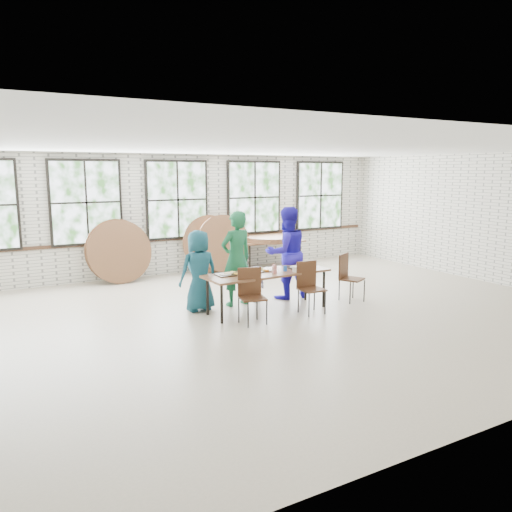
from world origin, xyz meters
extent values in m
plane|color=#B9A793|center=(0.00, 0.00, 0.00)|extent=(12.00, 12.00, 0.00)
plane|color=white|center=(0.00, 0.00, 3.00)|extent=(12.00, 12.00, 0.00)
plane|color=silver|center=(0.00, 4.50, 1.50)|extent=(12.00, 0.00, 12.00)
plane|color=silver|center=(0.00, -4.50, 1.50)|extent=(12.00, 0.00, 12.00)
plane|color=silver|center=(6.00, 0.00, 1.50)|extent=(0.00, 9.00, 9.00)
cube|color=#422819|center=(0.00, 4.47, 0.90)|extent=(11.80, 0.05, 0.08)
cube|color=black|center=(-2.20, 4.44, 1.88)|extent=(1.62, 0.05, 1.97)
cube|color=white|center=(-2.20, 4.41, 1.88)|extent=(1.50, 0.01, 1.85)
cube|color=black|center=(0.00, 4.44, 1.88)|extent=(1.62, 0.05, 1.97)
cube|color=white|center=(0.00, 4.41, 1.88)|extent=(1.50, 0.01, 1.85)
cube|color=black|center=(2.20, 4.44, 1.88)|extent=(1.62, 0.05, 1.97)
cube|color=white|center=(2.20, 4.41, 1.88)|extent=(1.50, 0.01, 1.85)
cube|color=black|center=(4.40, 4.44, 1.88)|extent=(1.62, 0.05, 1.97)
cube|color=white|center=(4.40, 4.41, 1.88)|extent=(1.50, 0.01, 1.85)
cube|color=brown|center=(0.21, 0.34, 0.72)|extent=(2.44, 0.92, 0.04)
cylinder|color=black|center=(-0.87, 0.04, 0.35)|extent=(0.05, 0.05, 0.70)
cylinder|color=black|center=(-0.87, 0.64, 0.35)|extent=(0.05, 0.05, 0.70)
cylinder|color=black|center=(1.29, 0.04, 0.35)|extent=(0.05, 0.05, 0.70)
cylinder|color=black|center=(1.29, 0.64, 0.35)|extent=(0.05, 0.05, 0.70)
cube|color=#462917|center=(-0.42, -0.23, 0.45)|extent=(0.50, 0.48, 0.03)
cube|color=#462917|center=(-0.38, -0.05, 0.70)|extent=(0.42, 0.12, 0.50)
cylinder|color=black|center=(-0.60, -0.40, 0.22)|extent=(0.02, 0.02, 0.44)
cylinder|color=black|center=(-0.60, -0.06, 0.22)|extent=(0.02, 0.02, 0.44)
cylinder|color=black|center=(-0.24, -0.40, 0.22)|extent=(0.02, 0.02, 0.44)
cylinder|color=black|center=(-0.24, -0.06, 0.22)|extent=(0.02, 0.02, 0.44)
cube|color=#462917|center=(0.83, -0.21, 0.45)|extent=(0.43, 0.41, 0.03)
cube|color=#462917|center=(0.83, -0.02, 0.70)|extent=(0.42, 0.04, 0.50)
cylinder|color=black|center=(0.65, -0.38, 0.22)|extent=(0.02, 0.02, 0.44)
cylinder|color=black|center=(0.65, -0.04, 0.22)|extent=(0.02, 0.02, 0.44)
cylinder|color=black|center=(1.01, -0.38, 0.22)|extent=(0.02, 0.02, 0.44)
cylinder|color=black|center=(1.01, -0.04, 0.22)|extent=(0.02, 0.02, 0.44)
cube|color=#462917|center=(2.05, 0.12, 0.45)|extent=(0.56, 0.55, 0.03)
cube|color=#462917|center=(1.96, 0.29, 0.70)|extent=(0.39, 0.22, 0.50)
cylinder|color=black|center=(1.87, -0.05, 0.22)|extent=(0.02, 0.02, 0.44)
cylinder|color=black|center=(1.87, 0.29, 0.22)|extent=(0.02, 0.02, 0.44)
cylinder|color=black|center=(2.23, -0.05, 0.22)|extent=(0.02, 0.02, 0.44)
cylinder|color=black|center=(2.23, 0.29, 0.22)|extent=(0.02, 0.02, 0.44)
imported|color=navy|center=(-0.89, 0.99, 0.76)|extent=(0.77, 0.53, 1.52)
imported|color=#1A623A|center=(-0.10, 0.99, 0.92)|extent=(0.72, 0.52, 1.84)
imported|color=#1E1646|center=(0.34, 0.99, 0.36)|extent=(0.54, 0.42, 0.73)
imported|color=#261BBD|center=(1.04, 0.99, 0.94)|extent=(0.94, 0.75, 1.88)
cube|color=brown|center=(2.42, 3.94, 0.72)|extent=(1.83, 0.83, 0.04)
cylinder|color=black|center=(1.64, 3.66, 0.35)|extent=(0.04, 0.04, 0.70)
cylinder|color=black|center=(1.64, 4.21, 0.35)|extent=(0.04, 0.04, 0.70)
cylinder|color=black|center=(3.20, 3.66, 0.35)|extent=(0.04, 0.04, 0.70)
cylinder|color=black|center=(3.20, 4.21, 0.35)|extent=(0.04, 0.04, 0.70)
cube|color=black|center=(-0.54, 0.46, 0.75)|extent=(0.44, 0.33, 0.02)
cube|color=black|center=(0.08, 0.49, 0.75)|extent=(0.44, 0.33, 0.02)
cube|color=black|center=(0.94, 0.41, 0.75)|extent=(0.44, 0.33, 0.02)
cylinder|color=black|center=(-0.10, 0.20, 0.79)|extent=(0.09, 0.09, 0.09)
cube|color=red|center=(0.29, 0.22, 0.80)|extent=(0.06, 0.07, 0.11)
cylinder|color=blue|center=(0.54, 0.25, 0.79)|extent=(0.07, 0.07, 0.10)
cylinder|color=orange|center=(1.16, 0.20, 0.80)|extent=(0.07, 0.07, 0.11)
cylinder|color=white|center=(0.70, 0.09, 0.79)|extent=(0.17, 0.17, 0.10)
ellipsoid|color=white|center=(-0.31, 0.13, 0.76)|extent=(0.11, 0.11, 0.05)
ellipsoid|color=white|center=(0.85, 0.32, 0.76)|extent=(0.11, 0.11, 0.05)
cylinder|color=brown|center=(2.42, 3.94, 0.76)|extent=(1.50, 1.50, 0.04)
cylinder|color=brown|center=(2.42, 3.94, 0.80)|extent=(1.50, 1.50, 0.04)
cylinder|color=brown|center=(2.42, 3.94, 0.85)|extent=(1.50, 1.50, 0.04)
cylinder|color=brown|center=(-1.60, 4.18, 0.74)|extent=(1.50, 0.29, 1.49)
cylinder|color=brown|center=(-1.57, 4.08, 0.74)|extent=(1.50, 0.40, 1.47)
cylinder|color=brown|center=(0.77, 4.18, 0.74)|extent=(1.50, 0.37, 1.47)
cylinder|color=brown|center=(1.11, 4.08, 0.74)|extent=(1.50, 0.39, 1.47)
camera|label=1|loc=(-4.39, -7.45, 2.59)|focal=35.00mm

